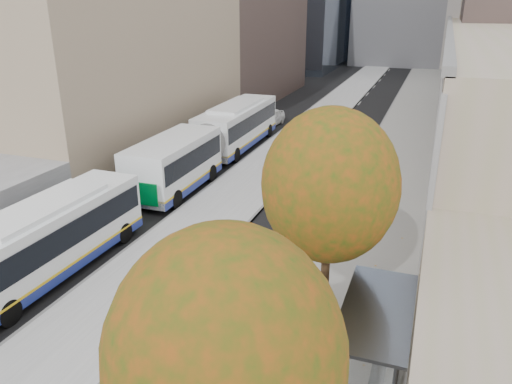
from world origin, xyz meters
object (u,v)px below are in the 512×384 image
at_px(cyclist, 203,319).
at_px(distant_car, 270,118).
at_px(bus_far, 215,139).
at_px(bus_shelter, 383,323).

xyz_separation_m(cyclist, distant_car, (-7.57, 29.44, -0.01)).
bearing_deg(distant_car, bus_far, -87.17).
relative_size(bus_shelter, cyclist, 2.23).
relative_size(bus_far, cyclist, 9.63).
distance_m(bus_shelter, cyclist, 5.90).
relative_size(bus_shelter, distant_car, 1.03).
bearing_deg(cyclist, bus_far, 101.89).
distance_m(bus_shelter, bus_far, 22.33).
distance_m(bus_far, cyclist, 19.21).
height_order(bus_far, cyclist, bus_far).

